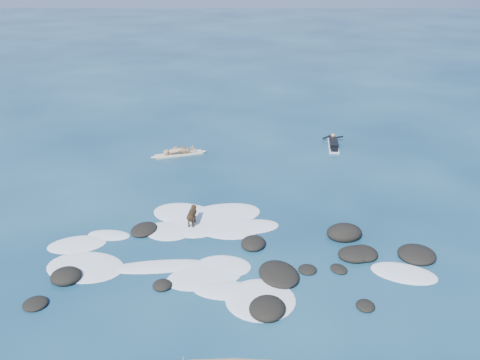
{
  "coord_description": "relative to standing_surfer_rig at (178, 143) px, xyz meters",
  "views": [
    {
      "loc": [
        0.25,
        -17.36,
        10.4
      ],
      "look_at": [
        0.06,
        4.0,
        0.9
      ],
      "focal_mm": 40.0,
      "sensor_mm": 36.0,
      "label": 1
    }
  ],
  "objects": [
    {
      "name": "paddling_surfer_rig",
      "position": [
        8.48,
        1.43,
        -0.53
      ],
      "size": [
        1.2,
        2.69,
        0.46
      ],
      "rotation": [
        0.0,
        0.0,
        1.47
      ],
      "color": "silver",
      "rests_on": "ground"
    },
    {
      "name": "reef_rocks",
      "position": [
        5.13,
        -10.5,
        -0.58
      ],
      "size": [
        14.15,
        6.48,
        0.62
      ],
      "color": "black",
      "rests_on": "ground"
    },
    {
      "name": "ground",
      "position": [
        3.26,
        -9.28,
        -0.69
      ],
      "size": [
        160.0,
        160.0,
        0.0
      ],
      "primitive_type": "plane",
      "color": "#0A2642",
      "rests_on": "ground"
    },
    {
      "name": "standing_surfer_rig",
      "position": [
        0.0,
        0.0,
        0.0
      ],
      "size": [
        2.98,
        1.33,
        1.74
      ],
      "rotation": [
        0.0,
        0.0,
        0.33
      ],
      "color": "beige",
      "rests_on": "ground"
    },
    {
      "name": "breaking_foam",
      "position": [
        1.84,
        -9.28,
        -0.68
      ],
      "size": [
        14.3,
        8.5,
        0.12
      ],
      "color": "white",
      "rests_on": "ground"
    },
    {
      "name": "dog",
      "position": [
        1.42,
        -7.76,
        -0.19
      ],
      "size": [
        0.38,
        1.2,
        0.76
      ],
      "rotation": [
        0.0,
        0.0,
        1.46
      ],
      "color": "black",
      "rests_on": "ground"
    }
  ]
}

